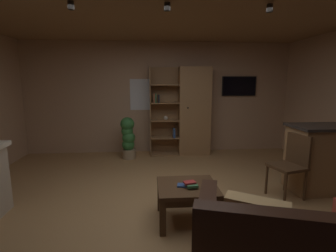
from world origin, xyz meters
name	(u,v)px	position (x,y,z in m)	size (l,w,h in m)	color
floor	(170,211)	(0.00, 0.00, -0.01)	(6.19, 5.72, 0.02)	#A37A4C
wall_back	(160,98)	(0.00, 2.89, 1.28)	(6.31, 0.06, 2.57)	tan
window_pane_back	(143,95)	(-0.39, 2.86, 1.37)	(0.59, 0.01, 0.72)	white
bookshelf_cabinet	(190,112)	(0.69, 2.62, 0.99)	(1.38, 0.41, 2.00)	#997047
coffee_table	(187,192)	(0.18, -0.26, 0.36)	(0.70, 0.62, 0.45)	#4C331E
table_book_0	(182,185)	(0.12, -0.27, 0.46)	(0.12, 0.10, 0.02)	#2D4C8C
table_book_1	(192,185)	(0.22, -0.33, 0.48)	(0.13, 0.11, 0.03)	#387247
table_book_2	(190,182)	(0.20, -0.30, 0.50)	(0.13, 0.09, 0.02)	#B22D2D
dining_chair	(292,162)	(1.77, 0.27, 0.53)	(0.52, 0.52, 0.92)	#4C331E
potted_floor_plant	(128,137)	(-0.72, 2.32, 0.48)	(0.32, 0.30, 0.92)	#9E896B
wall_mounted_tv	(239,86)	(1.90, 2.83, 1.57)	(0.81, 0.06, 0.46)	black
track_light_spot_1	(71,5)	(-1.12, 0.04, 2.50)	(0.07, 0.07, 0.09)	black
track_light_spot_2	(167,7)	(-0.04, 0.00, 2.50)	(0.07, 0.07, 0.09)	black
track_light_spot_3	(270,8)	(1.15, -0.04, 2.50)	(0.07, 0.07, 0.09)	black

